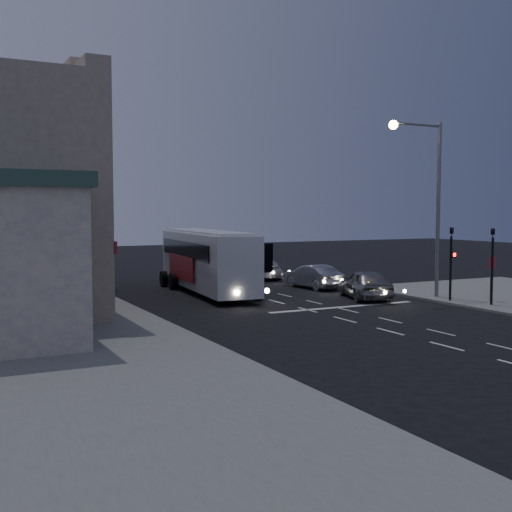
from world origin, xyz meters
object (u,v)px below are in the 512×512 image
streetlight (429,189)px  tour_bus (207,259)px  car_suv (365,284)px  car_sedan_b (264,269)px  car_sedan_a (312,277)px  traffic_signal_side (492,257)px  traffic_signal_main (451,255)px  regulatory_sign (491,271)px  street_tree (70,213)px

streetlight → tour_bus: bearing=139.9°
car_suv → car_sedan_b: 11.45m
car_sedan_a → traffic_signal_side: traffic_signal_side is taller
car_sedan_b → traffic_signal_main: 14.87m
car_sedan_a → tour_bus: bearing=-12.0°
tour_bus → car_suv: 8.90m
traffic_signal_main → tour_bus: bearing=135.8°
car_sedan_a → car_sedan_b: (-0.04, 6.16, -0.04)m
car_sedan_b → car_suv: bearing=105.6°
tour_bus → traffic_signal_side: 14.99m
tour_bus → car_suv: bearing=-37.9°
traffic_signal_main → regulatory_sign: size_ratio=1.86×
traffic_signal_main → traffic_signal_side: same height
car_sedan_a → traffic_signal_main: traffic_signal_main is taller
tour_bus → car_suv: size_ratio=2.53×
car_sedan_b → street_tree: street_tree is taller
car_sedan_a → street_tree: street_tree is taller
streetlight → traffic_signal_side: bearing=-74.3°
car_sedan_b → regulatory_sign: (4.66, -15.48, 0.94)m
car_sedan_a → street_tree: 14.68m
traffic_signal_side → streetlight: size_ratio=0.46×
traffic_signal_main → traffic_signal_side: (0.70, -1.98, 0.00)m
car_sedan_a → street_tree: (-12.88, 5.94, 3.80)m
car_sedan_b → traffic_signal_main: size_ratio=1.11×
car_sedan_a → streetlight: bearing=106.3°
car_suv → streetlight: (2.73, -1.60, 4.95)m
car_suv → traffic_signal_main: (2.99, -3.02, 1.64)m
car_sedan_a → street_tree: size_ratio=0.68×
tour_bus → car_sedan_b: 8.45m
tour_bus → car_sedan_a: tour_bus is taller
tour_bus → car_sedan_b: (6.41, 5.36, -1.23)m
car_sedan_b → car_sedan_a: bearing=106.0°
car_sedan_a → regulatory_sign: 10.45m
car_sedan_a → car_sedan_b: car_sedan_a is taller
tour_bus → street_tree: 8.63m
street_tree → traffic_signal_side: bearing=-44.5°
car_suv → traffic_signal_side: size_ratio=1.11×
car_sedan_a → traffic_signal_main: (2.93, -8.31, 1.72)m
regulatory_sign → streetlight: size_ratio=0.24×
streetlight → street_tree: size_ratio=1.45×
tour_bus → car_sedan_b: bearing=45.6°
car_sedan_b → traffic_signal_side: bearing=118.2°
traffic_signal_main → car_sedan_a: bearing=109.4°
tour_bus → traffic_signal_side: traffic_signal_side is taller
car_sedan_a → traffic_signal_main: size_ratio=1.03×
car_sedan_a → traffic_signal_main: bearing=104.5°
tour_bus → car_sedan_b: tour_bus is taller
street_tree → traffic_signal_main: bearing=-42.0°
regulatory_sign → street_tree: size_ratio=0.35×
regulatory_sign → traffic_signal_side: bearing=-136.1°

